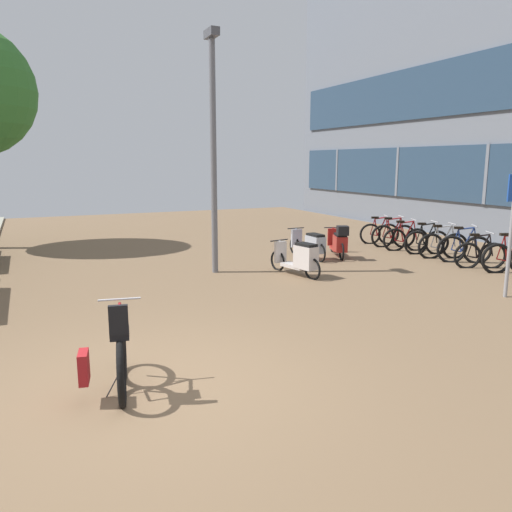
{
  "coord_description": "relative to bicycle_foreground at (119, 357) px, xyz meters",
  "views": [
    {
      "loc": [
        -1.28,
        -5.45,
        2.58
      ],
      "look_at": [
        2.23,
        2.25,
        0.98
      ],
      "focal_mm": 35.27,
      "sensor_mm": 36.0,
      "label": 1
    }
  ],
  "objects": [
    {
      "name": "lamp_post",
      "position": [
        3.11,
        5.42,
        2.61
      ],
      "size": [
        0.2,
        0.52,
        5.39
      ],
      "color": "slate",
      "rests_on": "ground"
    },
    {
      "name": "bicycle_foreground",
      "position": [
        0.0,
        0.0,
        0.0
      ],
      "size": [
        0.79,
        1.43,
        1.14
      ],
      "color": "black",
      "rests_on": "ground"
    },
    {
      "name": "bicycle_rack_03",
      "position": [
        9.27,
        4.5,
        -0.06
      ],
      "size": [
        1.31,
        0.59,
        0.99
      ],
      "color": "black",
      "rests_on": "ground"
    },
    {
      "name": "bicycle_rack_06",
      "position": [
        9.25,
        6.5,
        -0.06
      ],
      "size": [
        1.32,
        0.58,
        0.99
      ],
      "color": "black",
      "rests_on": "ground"
    },
    {
      "name": "bicycle_rack_05",
      "position": [
        9.15,
        5.84,
        -0.07
      ],
      "size": [
        1.28,
        0.59,
        0.96
      ],
      "color": "black",
      "rests_on": "ground"
    },
    {
      "name": "scooter_far",
      "position": [
        6.81,
        5.79,
        0.01
      ],
      "size": [
        0.89,
        1.63,
        0.94
      ],
      "color": "black",
      "rests_on": "ground"
    },
    {
      "name": "scooter_near",
      "position": [
        4.73,
        4.25,
        0.0
      ],
      "size": [
        0.67,
        1.69,
        0.81
      ],
      "color": "black",
      "rests_on": "ground"
    },
    {
      "name": "bicycle_rack_02",
      "position": [
        9.33,
        3.83,
        -0.05
      ],
      "size": [
        1.21,
        0.79,
        1.01
      ],
      "color": "black",
      "rests_on": "ground"
    },
    {
      "name": "ground",
      "position": [
        1.9,
        -0.07,
        -0.43
      ],
      "size": [
        21.0,
        40.0,
        0.13
      ],
      "color": "#272327"
    },
    {
      "name": "bicycle_rack_04",
      "position": [
        9.32,
        5.17,
        -0.07
      ],
      "size": [
        1.25,
        0.55,
        0.97
      ],
      "color": "black",
      "rests_on": "ground"
    },
    {
      "name": "parking_sign",
      "position": [
        7.45,
        1.02,
        1.05
      ],
      "size": [
        0.4,
        0.07,
        2.34
      ],
      "color": "gray",
      "rests_on": "ground"
    },
    {
      "name": "bicycle_rack_01",
      "position": [
        9.15,
        3.17,
        -0.08
      ],
      "size": [
        1.18,
        0.61,
        0.93
      ],
      "color": "black",
      "rests_on": "ground"
    },
    {
      "name": "bicycle_rack_00",
      "position": [
        9.37,
        2.5,
        -0.05
      ],
      "size": [
        1.34,
        0.59,
        1.02
      ],
      "color": "black",
      "rests_on": "ground"
    },
    {
      "name": "bicycle_rack_07",
      "position": [
        9.25,
        7.17,
        -0.08
      ],
      "size": [
        1.19,
        0.57,
        0.93
      ],
      "color": "black",
      "rests_on": "ground"
    },
    {
      "name": "scooter_mid",
      "position": [
        6.01,
        5.93,
        -0.02
      ],
      "size": [
        0.52,
        1.8,
        0.77
      ],
      "color": "black",
      "rests_on": "ground"
    }
  ]
}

